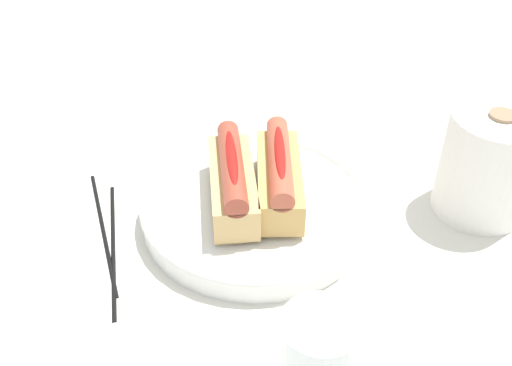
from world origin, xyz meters
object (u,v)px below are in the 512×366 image
paper_towel_roll (488,164)px  chopstick_near (113,245)px  hotdog_back (280,177)px  chopstick_far (103,229)px  serving_bowl (256,207)px  hotdog_front (232,178)px  water_glass (317,359)px

paper_towel_roll → chopstick_near: size_ratio=0.61×
hotdog_back → chopstick_far: hotdog_back is taller
hotdog_back → paper_towel_roll: size_ratio=1.17×
serving_bowl → paper_towel_roll: bearing=84.1°
hotdog_back → chopstick_far: (-0.01, -0.21, -0.06)m
hotdog_back → paper_towel_roll: bearing=84.3°
paper_towel_roll → chopstick_far: (-0.04, -0.45, -0.06)m
hotdog_front → hotdog_back: 0.05m
water_glass → chopstick_near: (-0.22, -0.18, -0.04)m
hotdog_front → serving_bowl: bearing=82.9°
chopstick_near → chopstick_far: (-0.03, -0.01, 0.00)m
serving_bowl → chopstick_far: bearing=-93.2°
hotdog_front → chopstick_far: 0.17m
hotdog_back → chopstick_far: 0.22m
serving_bowl → water_glass: water_glass is taller
serving_bowl → chopstick_far: 0.18m
hotdog_front → chopstick_near: hotdog_front is taller
paper_towel_roll → chopstick_near: (-0.01, -0.44, -0.06)m
water_glass → chopstick_near: bearing=-140.0°
water_glass → paper_towel_roll: size_ratio=0.67×
chopstick_near → chopstick_far: bearing=-159.6°
hotdog_front → hotdog_back: bearing=82.9°
hotdog_back → serving_bowl: bearing=-97.1°
hotdog_front → chopstick_far: bearing=-92.4°
water_glass → paper_towel_roll: 0.33m
serving_bowl → paper_towel_roll: size_ratio=2.04×
chopstick_near → chopstick_far: 0.03m
serving_bowl → chopstick_far: (-0.01, -0.18, -0.02)m
chopstick_near → chopstick_far: size_ratio=1.00×
chopstick_near → chopstick_far: same height
water_glass → hotdog_front: bearing=-170.9°
water_glass → chopstick_far: water_glass is taller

